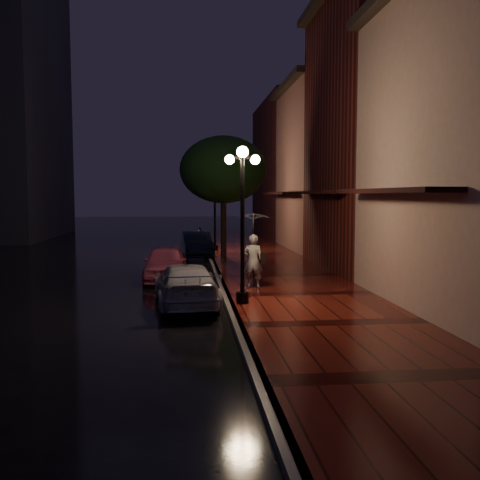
# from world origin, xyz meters

# --- Properties ---
(ground) EXTENTS (120.00, 120.00, 0.00)m
(ground) POSITION_xyz_m (0.00, 0.00, 0.00)
(ground) COLOR black
(ground) RESTS_ON ground
(sidewalk) EXTENTS (4.50, 60.00, 0.15)m
(sidewalk) POSITION_xyz_m (2.25, 0.00, 0.07)
(sidewalk) COLOR #49110D
(sidewalk) RESTS_ON ground
(curb) EXTENTS (0.25, 60.00, 0.15)m
(curb) POSITION_xyz_m (0.00, 0.00, 0.07)
(curb) COLOR #595451
(curb) RESTS_ON ground
(storefront_mid) EXTENTS (5.00, 8.00, 11.00)m
(storefront_mid) POSITION_xyz_m (7.00, 2.00, 5.50)
(storefront_mid) COLOR #511914
(storefront_mid) RESTS_ON ground
(storefront_far) EXTENTS (5.00, 8.00, 9.00)m
(storefront_far) POSITION_xyz_m (7.00, 10.00, 4.50)
(storefront_far) COLOR #8C5951
(storefront_far) RESTS_ON ground
(storefront_extra) EXTENTS (5.00, 12.00, 10.00)m
(storefront_extra) POSITION_xyz_m (7.00, 20.00, 5.00)
(storefront_extra) COLOR #511914
(storefront_extra) RESTS_ON ground
(streetlamp_near) EXTENTS (0.96, 0.36, 4.31)m
(streetlamp_near) POSITION_xyz_m (0.35, -5.00, 2.60)
(streetlamp_near) COLOR black
(streetlamp_near) RESTS_ON sidewalk
(streetlamp_far) EXTENTS (0.96, 0.36, 4.31)m
(streetlamp_far) POSITION_xyz_m (0.35, 9.00, 2.60)
(streetlamp_far) COLOR black
(streetlamp_far) RESTS_ON sidewalk
(street_tree) EXTENTS (4.16, 4.16, 5.80)m
(street_tree) POSITION_xyz_m (0.61, 5.99, 4.24)
(street_tree) COLOR black
(street_tree) RESTS_ON sidewalk
(pink_car) EXTENTS (1.56, 3.82, 1.30)m
(pink_car) POSITION_xyz_m (-1.95, 0.12, 0.65)
(pink_car) COLOR #C04F6C
(pink_car) RESTS_ON ground
(navy_car) EXTENTS (1.63, 4.05, 1.31)m
(navy_car) POSITION_xyz_m (-0.67, 7.51, 0.65)
(navy_car) COLOR black
(navy_car) RESTS_ON ground
(silver_car) EXTENTS (2.05, 4.26, 1.20)m
(silver_car) POSITION_xyz_m (-1.21, -4.46, 0.60)
(silver_car) COLOR #A1A0A8
(silver_car) RESTS_ON ground
(woman_with_umbrella) EXTENTS (1.01, 1.03, 2.44)m
(woman_with_umbrella) POSITION_xyz_m (0.95, -2.67, 1.76)
(woman_with_umbrella) COLOR white
(woman_with_umbrella) RESTS_ON sidewalk
(parking_meter) EXTENTS (0.15, 0.13, 1.43)m
(parking_meter) POSITION_xyz_m (1.00, -2.48, 1.01)
(parking_meter) COLOR black
(parking_meter) RESTS_ON sidewalk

